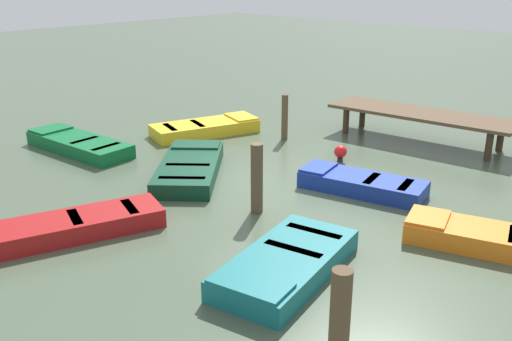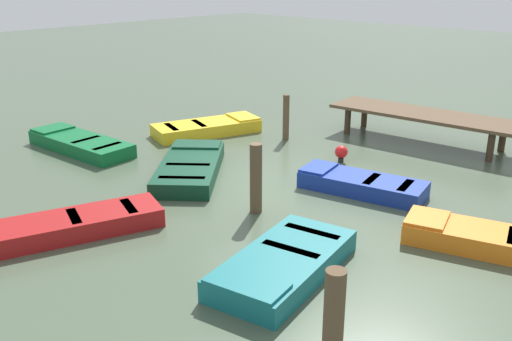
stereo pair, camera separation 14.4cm
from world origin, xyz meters
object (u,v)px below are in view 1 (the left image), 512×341
(rowboat_dark_green, at_px, (190,167))
(mooring_piling_mid_left, at_px, (257,179))
(rowboat_red, at_px, (58,228))
(rowboat_yellow, at_px, (206,128))
(rowboat_teal, at_px, (286,264))
(rowboat_blue, at_px, (361,183))
(mooring_piling_near_left, at_px, (285,117))
(rowboat_green, at_px, (79,144))
(mooring_piling_mid_right, at_px, (339,331))
(marker_buoy, at_px, (340,152))
(dock_segment, at_px, (421,116))
(rowboat_orange, at_px, (497,240))

(rowboat_dark_green, xyz_separation_m, mooring_piling_mid_left, (2.92, -0.55, 0.59))
(rowboat_red, bearing_deg, rowboat_yellow, -135.02)
(rowboat_yellow, xyz_separation_m, rowboat_teal, (7.75, -5.17, 0.00))
(rowboat_teal, height_order, rowboat_red, same)
(rowboat_yellow, bearing_deg, rowboat_blue, -78.41)
(rowboat_blue, bearing_deg, mooring_piling_near_left, -38.97)
(rowboat_red, bearing_deg, rowboat_green, -105.09)
(rowboat_teal, bearing_deg, mooring_piling_mid_right, 41.67)
(rowboat_teal, xyz_separation_m, rowboat_blue, (-1.18, 4.30, 0.00))
(rowboat_yellow, height_order, mooring_piling_mid_left, mooring_piling_mid_left)
(rowboat_yellow, xyz_separation_m, mooring_piling_mid_left, (5.50, -3.50, 0.59))
(rowboat_blue, height_order, mooring_piling_mid_left, mooring_piling_mid_left)
(mooring_piling_near_left, relative_size, mooring_piling_mid_left, 0.90)
(marker_buoy, bearing_deg, mooring_piling_mid_left, -81.61)
(rowboat_blue, bearing_deg, rowboat_teal, 93.11)
(marker_buoy, bearing_deg, rowboat_teal, -63.89)
(rowboat_blue, bearing_deg, rowboat_dark_green, 15.32)
(mooring_piling_near_left, bearing_deg, dock_segment, 39.70)
(rowboat_dark_green, distance_m, mooring_piling_near_left, 4.26)
(dock_segment, height_order, rowboat_yellow, dock_segment)
(rowboat_orange, relative_size, mooring_piling_near_left, 2.51)
(rowboat_dark_green, distance_m, mooring_piling_mid_right, 8.54)
(mooring_piling_mid_right, bearing_deg, rowboat_dark_green, 151.94)
(rowboat_teal, xyz_separation_m, marker_buoy, (-2.86, 5.83, 0.07))
(dock_segment, relative_size, mooring_piling_mid_left, 3.65)
(rowboat_yellow, distance_m, rowboat_teal, 9.31)
(rowboat_teal, bearing_deg, mooring_piling_near_left, -150.97)
(rowboat_red, height_order, mooring_piling_mid_left, mooring_piling_mid_left)
(rowboat_yellow, relative_size, rowboat_green, 0.97)
(rowboat_blue, height_order, marker_buoy, marker_buoy)
(rowboat_yellow, xyz_separation_m, mooring_piling_near_left, (2.31, 1.27, 0.51))
(mooring_piling_mid_right, bearing_deg, rowboat_red, -177.91)
(rowboat_yellow, bearing_deg, marker_buoy, -63.20)
(rowboat_orange, xyz_separation_m, rowboat_dark_green, (-7.58, -1.28, -0.00))
(rowboat_yellow, height_order, rowboat_blue, same)
(rowboat_dark_green, distance_m, marker_buoy, 4.28)
(mooring_piling_near_left, bearing_deg, mooring_piling_mid_left, -56.25)
(dock_segment, xyz_separation_m, mooring_piling_near_left, (-3.26, -2.71, -0.11))
(dock_segment, bearing_deg, rowboat_dark_green, -118.59)
(rowboat_red, height_order, marker_buoy, marker_buoy)
(rowboat_red, xyz_separation_m, rowboat_orange, (6.75, 5.53, 0.00))
(mooring_piling_near_left, xyz_separation_m, mooring_piling_mid_right, (7.78, -8.22, 0.15))
(rowboat_green, height_order, mooring_piling_mid_right, mooring_piling_mid_right)
(rowboat_yellow, xyz_separation_m, rowboat_orange, (10.16, -1.66, -0.00))
(rowboat_teal, distance_m, mooring_piling_mid_left, 2.86)
(mooring_piling_mid_left, distance_m, marker_buoy, 4.24)
(rowboat_red, height_order, rowboat_blue, same)
(marker_buoy, bearing_deg, rowboat_green, -144.83)
(rowboat_teal, bearing_deg, rowboat_orange, 134.29)
(rowboat_blue, bearing_deg, rowboat_yellow, -19.77)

